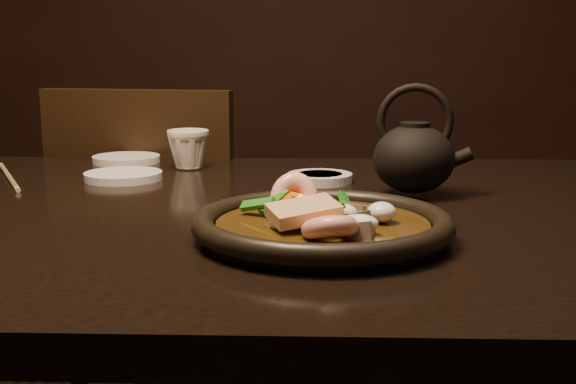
{
  "coord_description": "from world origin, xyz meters",
  "views": [
    {
      "loc": [
        0.16,
        -0.96,
        0.96
      ],
      "look_at": [
        0.13,
        -0.15,
        0.8
      ],
      "focal_mm": 45.0,
      "sensor_mm": 36.0,
      "label": 1
    }
  ],
  "objects_px": {
    "teapot": "(414,155)",
    "table": "(195,260)",
    "chair": "(164,267)",
    "tea_cup": "(188,148)",
    "plate": "(323,226)"
  },
  "relations": [
    {
      "from": "plate",
      "to": "tea_cup",
      "type": "bearing_deg",
      "value": 115.91
    },
    {
      "from": "table",
      "to": "chair",
      "type": "xyz_separation_m",
      "value": [
        -0.17,
        0.58,
        -0.19
      ]
    },
    {
      "from": "chair",
      "to": "plate",
      "type": "bearing_deg",
      "value": 124.52
    },
    {
      "from": "plate",
      "to": "teapot",
      "type": "xyz_separation_m",
      "value": [
        0.14,
        0.25,
        0.04
      ]
    },
    {
      "from": "table",
      "to": "plate",
      "type": "distance_m",
      "value": 0.26
    },
    {
      "from": "table",
      "to": "teapot",
      "type": "height_order",
      "value": "teapot"
    },
    {
      "from": "tea_cup",
      "to": "table",
      "type": "bearing_deg",
      "value": -79.37
    },
    {
      "from": "plate",
      "to": "tea_cup",
      "type": "height_order",
      "value": "tea_cup"
    },
    {
      "from": "table",
      "to": "teapot",
      "type": "distance_m",
      "value": 0.35
    },
    {
      "from": "teapot",
      "to": "table",
      "type": "bearing_deg",
      "value": -157.28
    },
    {
      "from": "plate",
      "to": "teapot",
      "type": "distance_m",
      "value": 0.29
    },
    {
      "from": "tea_cup",
      "to": "teapot",
      "type": "distance_m",
      "value": 0.43
    },
    {
      "from": "chair",
      "to": "tea_cup",
      "type": "bearing_deg",
      "value": 122.15
    },
    {
      "from": "chair",
      "to": "tea_cup",
      "type": "relative_size",
      "value": 11.68
    },
    {
      "from": "chair",
      "to": "tea_cup",
      "type": "distance_m",
      "value": 0.42
    }
  ]
}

